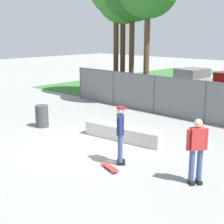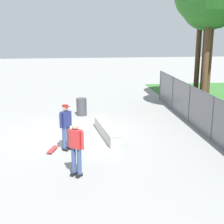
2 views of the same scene
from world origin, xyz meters
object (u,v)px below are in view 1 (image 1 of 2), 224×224
at_px(concrete_ledge, 122,133).
at_px(car_silver, 193,80).
at_px(skateboard, 110,167).
at_px(skateboarder, 120,132).
at_px(bystander, 197,148).
at_px(trash_bin, 42,116).

xyz_separation_m(concrete_ledge, car_silver, (-3.41, 11.09, 0.56)).
bearing_deg(skateboard, skateboarder, 98.32).
distance_m(bystander, trash_bin, 7.70).
distance_m(concrete_ledge, skateboard, 2.78).
bearing_deg(bystander, skateboarder, -171.27).
bearing_deg(concrete_ledge, skateboarder, -49.95).
height_order(concrete_ledge, car_silver, car_silver).
distance_m(skateboarder, bystander, 2.44).
xyz_separation_m(concrete_ledge, skateboard, (1.55, -2.30, -0.21)).
height_order(concrete_ledge, bystander, bystander).
relative_size(skateboarder, skateboard, 2.24).
distance_m(skateboard, trash_bin, 5.51).
distance_m(skateboarder, trash_bin, 5.34).
relative_size(skateboarder, bystander, 1.01).
bearing_deg(skateboard, car_silver, 110.34).
bearing_deg(concrete_ledge, skateboard, -55.99).
relative_size(concrete_ledge, bystander, 1.84).
bearing_deg(trash_bin, bystander, -2.79).
height_order(car_silver, trash_bin, car_silver).
height_order(concrete_ledge, skateboard, concrete_ledge).
bearing_deg(car_silver, bystander, -59.69).
xyz_separation_m(car_silver, bystander, (7.29, -12.47, 0.17)).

